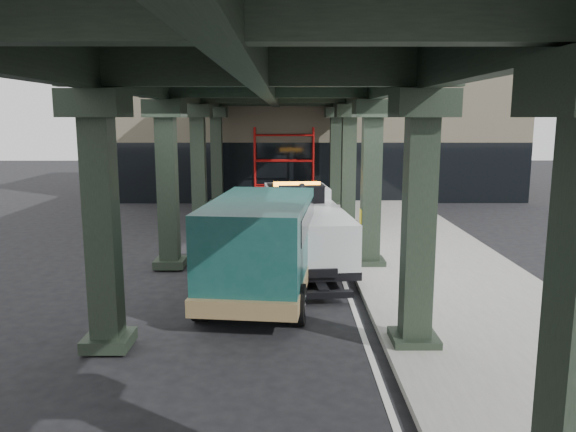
{
  "coord_description": "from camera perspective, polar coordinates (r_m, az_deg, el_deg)",
  "views": [
    {
      "loc": [
        0.08,
        -14.43,
        4.5
      ],
      "look_at": [
        0.15,
        1.45,
        1.7
      ],
      "focal_mm": 35.0,
      "sensor_mm": 36.0,
      "label": 1
    }
  ],
  "objects": [
    {
      "name": "viaduct",
      "position": [
        16.47,
        -1.96,
        13.33
      ],
      "size": [
        7.4,
        32.0,
        6.4
      ],
      "color": "black",
      "rests_on": "ground"
    },
    {
      "name": "lane_stripe",
      "position": [
        17.12,
        5.22,
        -5.27
      ],
      "size": [
        0.12,
        38.0,
        0.01
      ],
      "primitive_type": "cube",
      "color": "silver",
      "rests_on": "ground"
    },
    {
      "name": "towed_van",
      "position": [
        14.22,
        -2.57,
        -2.78
      ],
      "size": [
        3.09,
        6.46,
        2.53
      ],
      "rotation": [
        0.0,
        0.0,
        -0.12
      ],
      "color": "#12433F",
      "rests_on": "ground"
    },
    {
      "name": "ground",
      "position": [
        15.12,
        -0.53,
        -7.32
      ],
      "size": [
        90.0,
        90.0,
        0.0
      ],
      "primitive_type": "plane",
      "color": "black",
      "rests_on": "ground"
    },
    {
      "name": "sidewalk",
      "position": [
        17.59,
        14.38,
        -4.9
      ],
      "size": [
        5.0,
        40.0,
        0.15
      ],
      "primitive_type": "cube",
      "color": "gray",
      "rests_on": "ground"
    },
    {
      "name": "building",
      "position": [
        34.49,
        2.98,
        9.15
      ],
      "size": [
        22.0,
        10.0,
        8.0
      ],
      "primitive_type": "cube",
      "color": "#C6B793",
      "rests_on": "ground"
    },
    {
      "name": "scaffolding",
      "position": [
        29.18,
        -0.4,
        5.29
      ],
      "size": [
        3.08,
        0.88,
        4.0
      ],
      "color": "#B1100E",
      "rests_on": "ground"
    },
    {
      "name": "tow_truck",
      "position": [
        17.71,
        1.48,
        -0.76
      ],
      "size": [
        2.75,
        7.63,
        2.45
      ],
      "rotation": [
        0.0,
        0.0,
        0.09
      ],
      "color": "black",
      "rests_on": "ground"
    }
  ]
}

